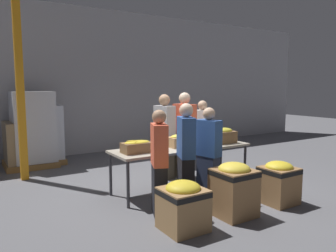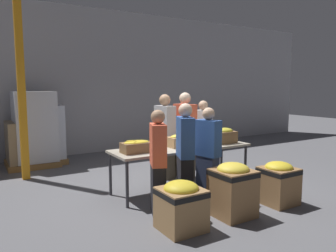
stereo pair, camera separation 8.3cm
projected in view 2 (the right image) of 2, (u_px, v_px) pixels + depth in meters
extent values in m
plane|color=slate|center=(182.00, 189.00, 6.01)|extent=(30.00, 30.00, 0.00)
cube|color=#A8A8AD|center=(102.00, 82.00, 9.24)|extent=(16.00, 0.08, 4.00)
cube|color=#B2A893|center=(182.00, 148.00, 5.92)|extent=(2.60, 0.82, 0.04)
cylinder|color=#38383D|center=(127.00, 184.00, 5.03)|extent=(0.05, 0.05, 0.75)
cylinder|color=#38383D|center=(245.00, 164.00, 6.31)|extent=(0.05, 0.05, 0.75)
cylinder|color=#38383D|center=(110.00, 174.00, 5.63)|extent=(0.05, 0.05, 0.75)
cylinder|color=#38383D|center=(221.00, 158.00, 6.91)|extent=(0.05, 0.05, 0.75)
cube|color=olive|center=(137.00, 147.00, 5.40)|extent=(0.50, 0.29, 0.17)
ellipsoid|color=yellow|center=(137.00, 142.00, 5.39)|extent=(0.44, 0.24, 0.06)
ellipsoid|color=yellow|center=(132.00, 141.00, 5.34)|extent=(0.19, 0.12, 0.05)
ellipsoid|color=yellow|center=(136.00, 142.00, 5.34)|extent=(0.17, 0.17, 0.05)
cube|color=tan|center=(179.00, 142.00, 5.89)|extent=(0.40, 0.29, 0.18)
ellipsoid|color=yellow|center=(179.00, 137.00, 5.88)|extent=(0.34, 0.23, 0.09)
ellipsoid|color=yellow|center=(185.00, 135.00, 5.87)|extent=(0.21, 0.06, 0.05)
ellipsoid|color=yellow|center=(178.00, 134.00, 5.89)|extent=(0.11, 0.15, 0.04)
ellipsoid|color=yellow|center=(179.00, 135.00, 5.84)|extent=(0.15, 0.14, 0.05)
cube|color=olive|center=(224.00, 137.00, 6.29)|extent=(0.44, 0.32, 0.23)
ellipsoid|color=gold|center=(224.00, 131.00, 6.27)|extent=(0.39, 0.26, 0.12)
ellipsoid|color=gold|center=(222.00, 129.00, 6.30)|extent=(0.05, 0.15, 0.04)
ellipsoid|color=gold|center=(224.00, 130.00, 6.27)|extent=(0.12, 0.18, 0.06)
cube|color=black|center=(203.00, 155.00, 7.21)|extent=(0.20, 0.36, 0.74)
cube|color=silver|center=(203.00, 124.00, 7.13)|extent=(0.21, 0.42, 0.61)
sphere|color=#DBAD89|center=(203.00, 105.00, 7.08)|extent=(0.21, 0.21, 0.21)
cube|color=#6B604C|center=(165.00, 158.00, 6.70)|extent=(0.25, 0.41, 0.81)
cube|color=#B2B2B7|center=(165.00, 122.00, 6.62)|extent=(0.27, 0.48, 0.67)
sphere|color=tan|center=(165.00, 100.00, 6.56)|extent=(0.23, 0.23, 0.23)
cube|color=#2D3856|center=(208.00, 177.00, 5.46)|extent=(0.26, 0.38, 0.73)
cube|color=#2D5199|center=(208.00, 138.00, 5.38)|extent=(0.29, 0.45, 0.60)
sphere|color=#DBAD89|center=(209.00, 114.00, 5.33)|extent=(0.21, 0.21, 0.21)
cube|color=black|center=(158.00, 189.00, 4.82)|extent=(0.31, 0.40, 0.73)
cube|color=#EA5B3D|center=(158.00, 145.00, 4.74)|extent=(0.35, 0.46, 0.60)
sphere|color=tan|center=(158.00, 117.00, 4.69)|extent=(0.21, 0.21, 0.21)
cube|color=#6B604C|center=(185.00, 157.00, 6.74)|extent=(0.28, 0.43, 0.83)
cube|color=#EA5B3D|center=(185.00, 121.00, 6.65)|extent=(0.31, 0.50, 0.69)
sphere|color=beige|center=(185.00, 98.00, 6.59)|extent=(0.23, 0.23, 0.23)
cube|color=black|center=(185.00, 181.00, 5.19)|extent=(0.33, 0.42, 0.77)
cube|color=#2D5199|center=(185.00, 137.00, 5.10)|extent=(0.37, 0.48, 0.63)
sphere|color=beige|center=(185.00, 110.00, 5.05)|extent=(0.22, 0.22, 0.22)
cube|color=#A37A4C|center=(181.00, 209.00, 4.27)|extent=(0.54, 0.54, 0.55)
cube|color=black|center=(181.00, 193.00, 4.24)|extent=(0.55, 0.55, 0.07)
ellipsoid|color=yellow|center=(181.00, 188.00, 4.24)|extent=(0.46, 0.46, 0.19)
cube|color=olive|center=(233.00, 193.00, 4.72)|extent=(0.54, 0.54, 0.68)
cube|color=black|center=(233.00, 174.00, 4.69)|extent=(0.54, 0.54, 0.07)
ellipsoid|color=yellow|center=(233.00, 169.00, 4.68)|extent=(0.46, 0.46, 0.19)
cube|color=olive|center=(278.00, 186.00, 5.23)|extent=(0.51, 0.51, 0.59)
cube|color=black|center=(279.00, 171.00, 5.20)|extent=(0.51, 0.51, 0.07)
ellipsoid|color=yellow|center=(279.00, 167.00, 5.19)|extent=(0.43, 0.43, 0.18)
cube|color=orange|center=(21.00, 80.00, 6.43)|extent=(0.14, 0.14, 4.00)
cube|color=olive|center=(36.00, 163.00, 7.77)|extent=(0.97, 0.97, 0.13)
cube|color=silver|center=(35.00, 126.00, 7.67)|extent=(0.89, 0.89, 1.63)
cube|color=olive|center=(44.00, 160.00, 8.04)|extent=(0.96, 0.96, 0.13)
cube|color=silver|center=(43.00, 132.00, 7.95)|extent=(0.88, 0.88, 1.29)
cube|color=olive|center=(30.00, 163.00, 7.73)|extent=(1.01, 1.01, 0.13)
cube|color=#897556|center=(29.00, 141.00, 7.66)|extent=(0.93, 0.93, 0.93)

